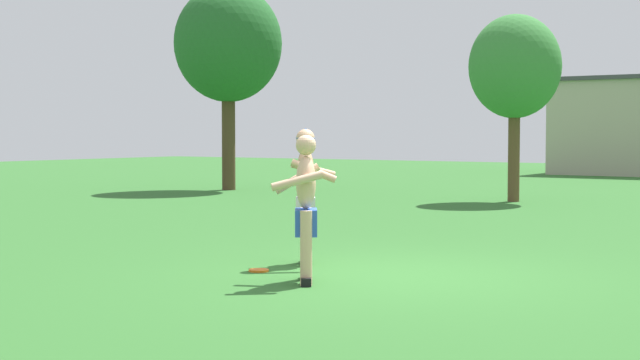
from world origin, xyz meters
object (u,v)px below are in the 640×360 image
Objects in this scene: player_in_blue at (305,205)px; tree_right_field at (515,68)px; tree_behind_players at (228,45)px; player_with_cap at (306,190)px; frisbee at (259,270)px.

player_in_blue is 0.36× the size of tree_right_field.
tree_behind_players reaches higher than tree_right_field.
player_with_cap is at bearing -80.85° from tree_right_field.
player_with_cap is at bearing -47.07° from tree_behind_players.
tree_right_field reaches higher than frisbee.
player_with_cap reaches higher than frisbee.
tree_behind_players reaches higher than player_with_cap.
frisbee is at bearing -98.07° from player_with_cap.
frisbee is at bearing 159.43° from player_in_blue.
player_in_blue is at bearing -20.57° from frisbee.
player_with_cap is 11.89m from tree_right_field.
tree_right_field is (-1.74, 12.35, 3.21)m from frisbee.
tree_behind_players reaches higher than frisbee.
tree_right_field is at bearing 101.79° from player_in_blue.
player_with_cap is 1.05× the size of player_in_blue.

